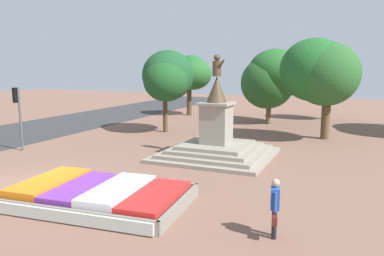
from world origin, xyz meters
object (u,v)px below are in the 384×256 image
object	(u,v)px
flower_planter	(98,195)
pedestrian_with_handbag	(275,205)
statue_monument	(216,140)
traffic_light_mid_block	(18,106)

from	to	relation	value
flower_planter	pedestrian_with_handbag	xyz separation A→B (m)	(5.81, -0.19, 0.61)
pedestrian_with_handbag	statue_monument	bearing A→B (deg)	119.47
traffic_light_mid_block	pedestrian_with_handbag	distance (m)	15.55
flower_planter	pedestrian_with_handbag	distance (m)	5.84
statue_monument	pedestrian_with_handbag	size ratio (longest dim) A/B	3.38
flower_planter	traffic_light_mid_block	distance (m)	10.30
statue_monument	pedestrian_with_handbag	bearing A→B (deg)	-60.53
flower_planter	traffic_light_mid_block	bearing A→B (deg)	151.00
pedestrian_with_handbag	flower_planter	bearing A→B (deg)	178.15
flower_planter	traffic_light_mid_block	xyz separation A→B (m)	(-8.82, 4.89, 2.09)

